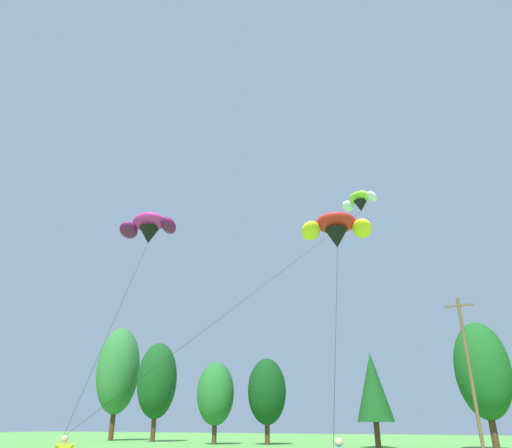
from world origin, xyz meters
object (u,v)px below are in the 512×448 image
Objects in this scene: parafoil_kite_mid_red_yellow at (336,230)px; parafoil_kite_far_magenta at (149,228)px; utility_pole at (469,368)px; parafoil_kite_high_lime_white at (360,202)px.

parafoil_kite_far_magenta is at bearing -158.36° from parafoil_kite_mid_red_yellow.
parafoil_kite_high_lime_white reaches higher than utility_pole.
parafoil_kite_mid_red_yellow is at bearing 21.64° from parafoil_kite_far_magenta.
utility_pole is 0.97× the size of parafoil_kite_mid_red_yellow.
utility_pole is 0.56× the size of parafoil_kite_high_lime_white.
parafoil_kite_high_lime_white reaches higher than parafoil_kite_far_magenta.
parafoil_kite_high_lime_white is 9.50m from parafoil_kite_mid_red_yellow.
parafoil_kite_far_magenta is (-9.35, -11.81, -4.70)m from parafoil_kite_high_lime_white.
parafoil_kite_mid_red_yellow is at bearing -86.60° from parafoil_kite_high_lime_white.
parafoil_kite_high_lime_white is 1.72× the size of parafoil_kite_mid_red_yellow.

